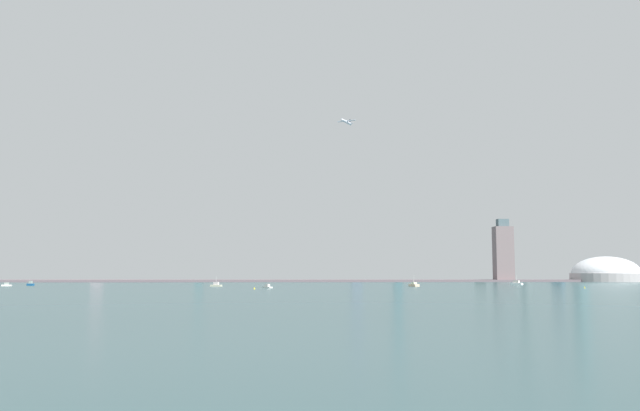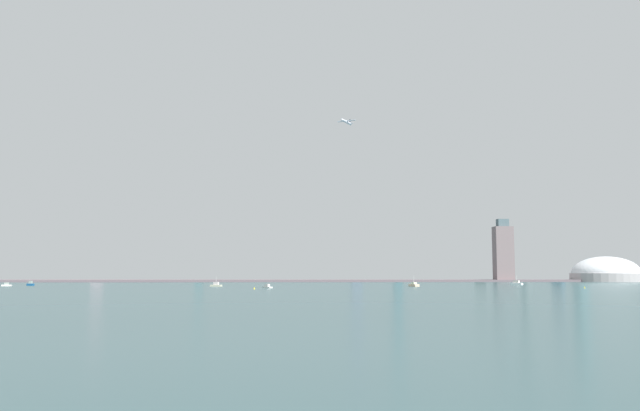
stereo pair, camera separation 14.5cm
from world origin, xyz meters
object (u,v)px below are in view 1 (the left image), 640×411
object	(u,v)px
channel_buoy_1	(585,287)
skyscraper_7	(397,231)
skyscraper_3	(356,239)
skyscraper_8	(200,253)
airplane	(346,122)
skyscraper_5	(503,253)
skyscraper_6	(579,230)
observation_tower	(524,187)
skyscraper_0	(98,254)
skyscraper_2	(480,266)
boat_4	(216,285)
boat_5	(7,285)
boat_1	(516,283)
boat_3	(267,287)
skyscraper_1	(557,259)
skyscraper_4	(504,240)
channel_buoy_0	(254,288)
boat_2	(31,284)
stadium_dome	(606,274)
boat_0	(414,285)

from	to	relation	value
channel_buoy_1	skyscraper_7	bearing A→B (deg)	99.71
skyscraper_3	skyscraper_7	distance (m)	67.72
skyscraper_8	airplane	xyz separation A→B (m)	(224.94, -118.89, 190.24)
skyscraper_5	skyscraper_6	world-z (taller)	skyscraper_6
airplane	observation_tower	bearing A→B (deg)	129.62
skyscraper_0	skyscraper_5	xyz separation A→B (m)	(607.05, -85.00, 0.52)
observation_tower	skyscraper_3	world-z (taller)	observation_tower
skyscraper_2	boat_4	xyz separation A→B (m)	(-379.01, -375.90, -21.97)
boat_5	airplane	world-z (taller)	airplane
boat_5	boat_1	bearing A→B (deg)	-2.22
skyscraper_7	boat_3	world-z (taller)	skyscraper_7
skyscraper_0	boat_4	size ratio (longest dim) A/B	9.10
observation_tower	skyscraper_6	distance (m)	115.91
skyscraper_0	skyscraper_1	bearing A→B (deg)	2.30
boat_4	channel_buoy_1	bearing A→B (deg)	10.75
observation_tower	skyscraper_3	bearing A→B (deg)	164.67
skyscraper_4	skyscraper_6	xyz separation A→B (m)	(128.51, 23.63, 17.34)
skyscraper_7	boat_5	xyz separation A→B (m)	(-466.05, -366.73, -79.31)
boat_1	skyscraper_4	bearing A→B (deg)	-56.05
skyscraper_0	boat_3	xyz separation A→B (m)	(269.44, -441.97, -40.65)
skyscraper_4	boat_4	distance (m)	529.95
channel_buoy_0	channel_buoy_1	size ratio (longest dim) A/B	0.97
boat_3	channel_buoy_0	distance (m)	36.35
skyscraper_0	channel_buoy_0	world-z (taller)	skyscraper_0
skyscraper_8	channel_buoy_0	bearing A→B (deg)	-77.99
skyscraper_6	boat_4	bearing A→B (deg)	-146.15
skyscraper_5	skyscraper_6	distance (m)	163.91
boat_3	skyscraper_5	bearing A→B (deg)	-75.81
skyscraper_5	channel_buoy_1	size ratio (longest dim) A/B	52.87
boat_3	skyscraper_3	bearing A→B (deg)	-48.22
boat_4	channel_buoy_1	size ratio (longest dim) A/B	7.15
skyscraper_1	airplane	distance (m)	427.44
skyscraper_2	skyscraper_4	distance (m)	62.91
skyscraper_1	channel_buoy_1	size ratio (longest dim) A/B	44.48
skyscraper_6	airplane	size ratio (longest dim) A/B	5.20
boat_1	airplane	xyz separation A→B (m)	(-166.15, 230.38, 232.52)
skyscraper_7	boat_2	world-z (taller)	skyscraper_7
skyscraper_3	skyscraper_8	size ratio (longest dim) A/B	1.48
skyscraper_3	boat_1	size ratio (longest dim) A/B	10.20
observation_tower	skyscraper_2	xyz separation A→B (m)	(-62.24, 35.26, -122.90)
skyscraper_0	skyscraper_3	distance (m)	406.16
observation_tower	channel_buoy_1	world-z (taller)	observation_tower
skyscraper_4	boat_4	xyz separation A→B (m)	(-406.13, -334.90, -61.23)
observation_tower	skyscraper_5	world-z (taller)	observation_tower
stadium_dome	skyscraper_2	xyz separation A→B (m)	(-166.10, 78.92, 12.47)
skyscraper_5	boat_0	size ratio (longest dim) A/B	6.63
skyscraper_8	boat_1	world-z (taller)	skyscraper_8
skyscraper_0	skyscraper_2	distance (m)	596.79
skyscraper_1	skyscraper_3	distance (m)	333.64
skyscraper_3	stadium_dome	bearing A→B (deg)	-17.56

